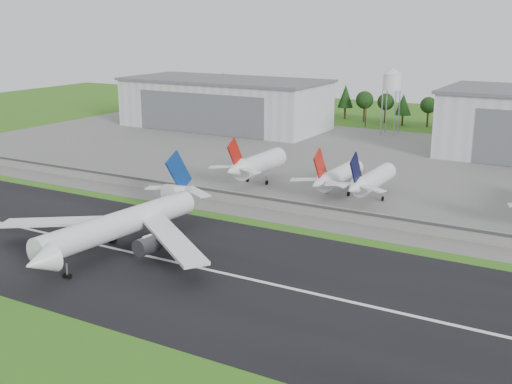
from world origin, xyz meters
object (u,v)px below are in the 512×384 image
Objects in this scene: parked_jet_red_a at (255,165)px; parked_jet_red_b at (336,176)px; parked_jet_navy at (370,181)px; main_airliner at (119,230)px.

parked_jet_red_a is 1.00× the size of parked_jet_red_b.
parked_jet_red_a is 37.79m from parked_jet_navy.
parked_jet_red_a reaches higher than parked_jet_red_b.
parked_jet_red_b is at bearing -0.16° from parked_jet_red_a.
parked_jet_red_b is (23.78, 66.95, 1.04)m from main_airliner.
main_airliner is 1.89× the size of parked_jet_red_a.
parked_jet_red_a is (-3.58, 67.03, 1.52)m from main_airliner.
main_airliner is 71.06m from parked_jet_red_b.
main_airliner is at bearing -117.07° from parked_jet_navy.
parked_jet_red_a is 1.00× the size of parked_jet_navy.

